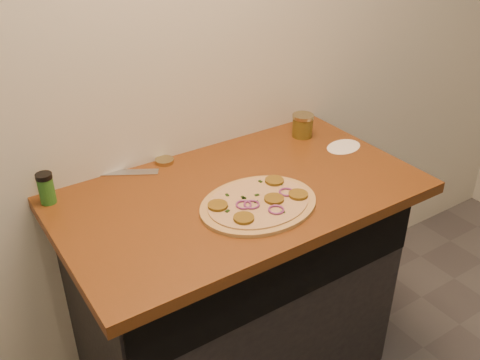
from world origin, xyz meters
TOP-DOWN VIEW (x-y plane):
  - cabinet at (0.00, 1.45)m, footprint 1.10×0.60m
  - countertop at (0.00, 1.42)m, footprint 1.20×0.70m
  - pizza at (-0.01, 1.30)m, footprint 0.40×0.40m
  - chefs_knife at (-0.33, 1.76)m, footprint 0.28×0.18m
  - mason_jar_lid at (-0.13, 1.72)m, footprint 0.09×0.09m
  - salsa_jar at (0.43, 1.62)m, footprint 0.08×0.08m
  - spice_shaker at (-0.55, 1.68)m, footprint 0.05×0.05m
  - flour_spill at (0.50, 1.46)m, footprint 0.18×0.18m

SIDE VIEW (x-z plane):
  - cabinet at x=0.00m, z-range 0.00..0.86m
  - countertop at x=0.00m, z-range 0.86..0.90m
  - flour_spill at x=0.50m, z-range 0.90..0.90m
  - chefs_knife at x=-0.33m, z-range 0.90..0.91m
  - mason_jar_lid at x=-0.13m, z-range 0.90..0.91m
  - pizza at x=-0.01m, z-range 0.90..0.92m
  - salsa_jar at x=0.43m, z-range 0.90..0.99m
  - spice_shaker at x=-0.55m, z-range 0.90..1.00m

